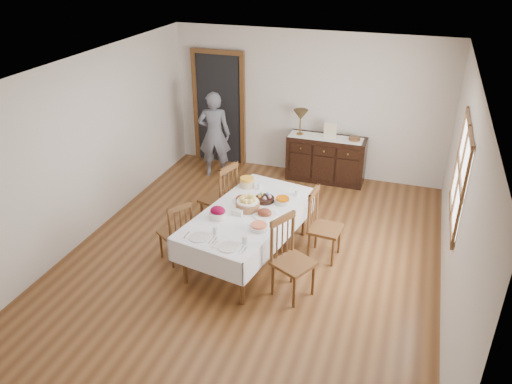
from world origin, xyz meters
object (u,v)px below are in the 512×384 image
(dining_table, at_px, (249,217))
(table_lamp, at_px, (301,116))
(chair_left_near, at_px, (177,231))
(person, at_px, (214,132))
(chair_right_far, at_px, (322,224))
(sideboard, at_px, (326,159))
(chair_right_near, at_px, (290,257))
(chair_left_far, at_px, (221,196))

(dining_table, distance_m, table_lamp, 2.81)
(dining_table, xyz_separation_m, table_lamp, (0.00, 2.75, 0.55))
(chair_left_near, bearing_deg, person, -134.57)
(chair_right_far, distance_m, person, 3.16)
(sideboard, distance_m, person, 2.08)
(chair_right_near, relative_size, table_lamp, 2.27)
(chair_right_far, relative_size, sideboard, 0.73)
(sideboard, bearing_deg, chair_left_far, -117.67)
(chair_left_far, distance_m, person, 1.97)
(chair_left_far, bearing_deg, sideboard, 168.15)
(chair_left_far, bearing_deg, chair_right_far, 96.80)
(chair_left_far, xyz_separation_m, chair_right_near, (1.38, -1.16, -0.02))
(chair_right_near, relative_size, sideboard, 0.75)
(chair_right_far, bearing_deg, table_lamp, 25.92)
(sideboard, relative_size, person, 0.82)
(dining_table, distance_m, chair_right_near, 0.93)
(chair_left_near, relative_size, person, 0.54)
(sideboard, bearing_deg, chair_right_near, -85.98)
(chair_left_far, bearing_deg, person, -138.68)
(chair_left_near, distance_m, table_lamp, 3.33)
(dining_table, height_order, person, person)
(dining_table, relative_size, chair_right_near, 2.18)
(chair_left_far, bearing_deg, table_lamp, 179.02)
(chair_right_near, bearing_deg, table_lamp, 39.57)
(chair_right_near, bearing_deg, chair_left_far, 77.02)
(dining_table, xyz_separation_m, chair_left_far, (-0.65, 0.60, -0.09))
(person, height_order, table_lamp, person)
(chair_right_near, xyz_separation_m, chair_right_far, (0.19, 0.91, -0.02))
(chair_right_far, distance_m, table_lamp, 2.66)
(chair_right_far, distance_m, sideboard, 2.47)
(sideboard, xyz_separation_m, table_lamp, (-0.50, -0.03, 0.77))
(dining_table, height_order, chair_right_far, chair_right_far)
(chair_right_far, bearing_deg, sideboard, 14.87)
(dining_table, height_order, chair_left_far, chair_left_far)
(chair_left_far, height_order, table_lamp, table_lamp)
(person, bearing_deg, table_lamp, 178.39)
(dining_table, bearing_deg, chair_left_near, -146.74)
(sideboard, bearing_deg, chair_right_far, -79.99)
(chair_right_far, bearing_deg, dining_table, 115.41)
(chair_left_far, height_order, sideboard, chair_left_far)
(person, bearing_deg, sideboard, 175.66)
(chair_right_near, bearing_deg, chair_right_far, 15.15)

